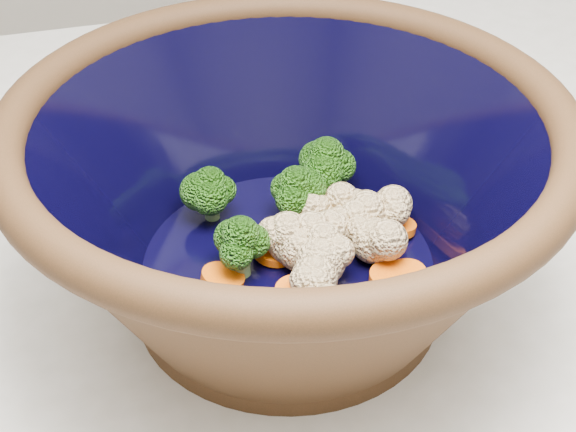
{
  "coord_description": "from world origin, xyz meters",
  "views": [
    {
      "loc": [
        -0.18,
        -0.29,
        1.29
      ],
      "look_at": [
        -0.06,
        0.1,
        0.97
      ],
      "focal_mm": 50.0,
      "sensor_mm": 36.0,
      "label": 1
    }
  ],
  "objects": [
    {
      "name": "vegetable_pile",
      "position": [
        -0.04,
        0.11,
        0.95
      ],
      "size": [
        0.16,
        0.17,
        0.05
      ],
      "color": "#608442",
      "rests_on": "mixing_bowl"
    },
    {
      "name": "mixing_bowl",
      "position": [
        -0.06,
        0.1,
        0.99
      ],
      "size": [
        0.35,
        0.35,
        0.15
      ],
      "rotation": [
        0.0,
        0.0,
        -0.03
      ],
      "color": "black",
      "rests_on": "counter"
    }
  ]
}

